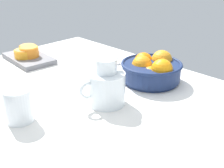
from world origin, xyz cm
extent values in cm
cube|color=white|center=(0.00, 0.00, -1.50)|extent=(149.30, 93.97, 3.00)
cylinder|color=navy|center=(-1.11, 25.29, 0.60)|extent=(20.93, 20.93, 1.20)
cylinder|color=navy|center=(-1.11, 25.29, 4.34)|extent=(22.75, 22.75, 6.29)
torus|color=navy|center=(-1.11, 25.29, 7.49)|extent=(23.95, 23.95, 1.20)
sphere|color=orange|center=(5.10, 23.55, 7.25)|extent=(8.28, 8.28, 8.28)
sphere|color=orange|center=(-1.59, 32.54, 6.98)|extent=(8.51, 8.51, 8.51)
sphere|color=orange|center=(-7.82, 28.44, 5.83)|extent=(7.84, 7.84, 7.84)
sphere|color=orange|center=(-4.05, 22.99, 6.50)|extent=(8.20, 8.20, 8.20)
sphere|color=orange|center=(1.10, 21.60, 4.66)|extent=(6.42, 6.42, 6.42)
cylinder|color=white|center=(-0.34, 0.10, 5.56)|extent=(12.62, 12.62, 11.12)
cylinder|color=white|center=(-0.34, 0.10, 13.60)|extent=(7.00, 7.00, 4.95)
cone|color=white|center=(0.44, 4.54, 15.33)|extent=(3.44, 3.28, 2.80)
torus|color=white|center=(-1.58, -6.90, 6.67)|extent=(2.24, 6.21, 6.09)
cylinder|color=#F6AA31|center=(-0.34, 0.10, 3.32)|extent=(11.61, 11.61, 6.64)
cylinder|color=white|center=(-10.40, -26.68, 5.21)|extent=(8.51, 8.51, 10.43)
cylinder|color=#F5AB34|center=(-10.40, -26.68, 3.50)|extent=(7.49, 7.49, 7.00)
cube|color=slate|center=(-57.18, 3.64, 1.14)|extent=(27.02, 17.36, 2.29)
cylinder|color=orange|center=(-60.87, 5.69, 4.26)|extent=(7.90, 7.90, 3.94)
cylinder|color=#FAAA53|center=(-60.87, 5.69, 6.37)|extent=(6.95, 6.95, 0.30)
cylinder|color=orange|center=(-57.05, 1.22, 4.12)|extent=(8.52, 8.52, 3.66)
cylinder|color=#F6AF5A|center=(-57.05, 1.22, 6.10)|extent=(7.50, 7.50, 0.30)
cylinder|color=orange|center=(-56.09, 3.67, 4.55)|extent=(8.76, 8.76, 4.52)
cylinder|color=#FDBC48|center=(-56.09, 3.67, 6.96)|extent=(7.71, 7.71, 0.30)
ellipsoid|color=silver|center=(-24.36, 30.28, 0.50)|extent=(3.91, 3.64, 1.00)
cylinder|color=silver|center=(-31.40, 35.00, 0.35)|extent=(11.81, 8.24, 0.70)
camera|label=1|loc=(65.99, -62.31, 47.71)|focal=48.02mm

